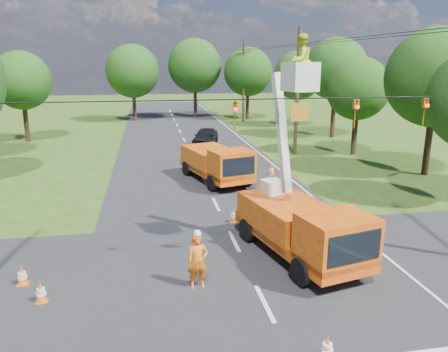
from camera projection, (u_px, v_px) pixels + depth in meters
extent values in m
plane|color=#2E4C16|center=(195.00, 163.00, 32.91)|extent=(140.00, 140.00, 0.00)
cube|color=black|center=(195.00, 163.00, 32.91)|extent=(12.00, 100.00, 0.06)
cube|color=black|center=(250.00, 275.00, 15.78)|extent=(56.00, 10.00, 0.07)
cube|color=silver|center=(267.00, 160.00, 33.84)|extent=(0.12, 90.00, 0.02)
cube|color=orange|center=(298.00, 237.00, 17.14)|extent=(3.86, 6.94, 0.49)
cube|color=orange|center=(336.00, 239.00, 14.83)|extent=(2.77, 2.37, 1.64)
cube|color=black|center=(355.00, 248.00, 13.99)|extent=(2.04, 0.55, 1.04)
cube|color=orange|center=(287.00, 214.00, 17.74)|extent=(3.44, 4.53, 1.09)
cylinder|color=black|center=(302.00, 272.00, 14.93)|extent=(0.57, 1.06, 1.01)
cylinder|color=black|center=(356.00, 260.00, 15.81)|extent=(0.57, 1.06, 1.01)
cylinder|color=black|center=(248.00, 230.00, 18.61)|extent=(0.57, 1.06, 1.01)
cylinder|color=black|center=(294.00, 223.00, 19.49)|extent=(0.57, 1.06, 1.01)
cube|color=silver|center=(273.00, 187.00, 18.59)|extent=(0.99, 0.99, 0.60)
cube|color=silver|center=(282.00, 133.00, 17.44)|extent=(0.64, 1.49, 4.74)
cube|color=silver|center=(300.00, 77.00, 15.85)|extent=(1.25, 1.25, 1.04)
imported|color=#C6E526|center=(301.00, 61.00, 15.70)|extent=(1.15, 1.06, 1.89)
cube|color=orange|center=(215.00, 169.00, 27.90)|extent=(4.06, 6.84, 0.48)
cube|color=orange|center=(232.00, 164.00, 25.68)|extent=(2.78, 2.41, 1.61)
cube|color=black|center=(239.00, 166.00, 24.88)|extent=(1.98, 0.63, 1.02)
cube|color=orange|center=(210.00, 156.00, 28.47)|extent=(3.53, 4.52, 1.07)
cylinder|color=black|center=(212.00, 183.00, 25.72)|extent=(0.60, 1.04, 0.99)
cylinder|color=black|center=(246.00, 179.00, 26.68)|extent=(0.60, 1.04, 0.99)
cylinder|color=black|center=(187.00, 168.00, 29.26)|extent=(0.60, 1.04, 0.99)
cylinder|color=black|center=(217.00, 165.00, 30.22)|extent=(0.60, 1.04, 0.99)
imported|color=orange|center=(198.00, 261.00, 14.66)|extent=(0.73, 0.49, 1.96)
imported|color=black|center=(205.00, 136.00, 39.85)|extent=(3.19, 4.87, 1.54)
cone|color=orange|center=(327.00, 347.00, 11.22)|extent=(0.36, 0.36, 0.70)
cylinder|color=white|center=(328.00, 345.00, 11.21)|extent=(0.26, 0.26, 0.09)
cylinder|color=white|center=(327.00, 350.00, 11.25)|extent=(0.31, 0.31, 0.09)
cone|color=orange|center=(234.00, 215.00, 20.78)|extent=(0.36, 0.36, 0.70)
cube|color=orange|center=(234.00, 222.00, 20.87)|extent=(0.38, 0.38, 0.04)
cylinder|color=white|center=(234.00, 214.00, 20.76)|extent=(0.26, 0.26, 0.09)
cylinder|color=white|center=(234.00, 217.00, 20.80)|extent=(0.31, 0.31, 0.09)
cone|color=orange|center=(261.00, 194.00, 24.02)|extent=(0.36, 0.36, 0.70)
cube|color=orange|center=(261.00, 200.00, 24.11)|extent=(0.38, 0.38, 0.04)
cylinder|color=white|center=(261.00, 193.00, 24.01)|extent=(0.26, 0.26, 0.09)
cylinder|color=white|center=(261.00, 196.00, 24.05)|extent=(0.31, 0.31, 0.09)
cone|color=orange|center=(41.00, 292.00, 13.92)|extent=(0.36, 0.36, 0.70)
cube|color=orange|center=(42.00, 301.00, 14.01)|extent=(0.38, 0.38, 0.04)
cylinder|color=white|center=(41.00, 290.00, 13.91)|extent=(0.26, 0.26, 0.09)
cylinder|color=white|center=(41.00, 294.00, 13.94)|extent=(0.31, 0.31, 0.09)
cone|color=orange|center=(22.00, 275.00, 14.99)|extent=(0.36, 0.36, 0.70)
cube|color=orange|center=(23.00, 284.00, 15.08)|extent=(0.38, 0.38, 0.04)
cylinder|color=white|center=(22.00, 273.00, 14.98)|extent=(0.26, 0.26, 0.09)
cylinder|color=white|center=(22.00, 277.00, 15.02)|extent=(0.31, 0.31, 0.09)
cone|color=orange|center=(272.00, 170.00, 29.38)|extent=(0.36, 0.36, 0.70)
cube|color=orange|center=(272.00, 175.00, 29.47)|extent=(0.38, 0.38, 0.04)
cylinder|color=white|center=(272.00, 169.00, 29.37)|extent=(0.26, 0.26, 0.09)
cylinder|color=white|center=(272.00, 171.00, 29.41)|extent=(0.31, 0.31, 0.09)
cylinder|color=#4C3823|center=(297.00, 93.00, 34.95)|extent=(0.30, 0.30, 10.00)
cube|color=#4C3823|center=(299.00, 43.00, 33.97)|extent=(1.80, 0.12, 0.12)
cylinder|color=#4C3823|center=(244.00, 81.00, 53.98)|extent=(0.30, 0.30, 10.00)
cube|color=#4C3823|center=(244.00, 49.00, 53.01)|extent=(1.80, 0.12, 0.12)
cylinder|color=black|center=(238.00, 99.00, 14.07)|extent=(18.00, 0.04, 0.04)
cube|color=#B87E16|center=(300.00, 112.00, 14.54)|extent=(0.60, 0.05, 0.60)
imported|color=#B87E16|center=(235.00, 117.00, 14.20)|extent=(0.16, 0.20, 1.00)
sphere|color=#FF0C0C|center=(236.00, 109.00, 14.02)|extent=(0.14, 0.14, 0.14)
imported|color=#B87E16|center=(355.00, 114.00, 14.90)|extent=(0.16, 0.20, 1.00)
sphere|color=#FF0C0C|center=(358.00, 107.00, 14.72)|extent=(0.14, 0.14, 0.14)
imported|color=#B87E16|center=(424.00, 112.00, 15.33)|extent=(0.16, 0.20, 1.00)
sphere|color=#FF0C0C|center=(427.00, 106.00, 15.15)|extent=(0.14, 0.14, 0.14)
cylinder|color=#382616|center=(26.00, 120.00, 41.35)|extent=(0.44, 0.44, 4.05)
sphere|color=#103A0F|center=(21.00, 80.00, 40.40)|extent=(5.40, 5.40, 5.40)
cylinder|color=#382616|center=(428.00, 141.00, 29.11)|extent=(0.44, 0.44, 4.58)
sphere|color=#103A0F|center=(436.00, 77.00, 28.04)|extent=(6.40, 6.40, 6.40)
cylinder|color=#382616|center=(355.00, 131.00, 35.58)|extent=(0.44, 0.44, 3.78)
sphere|color=#103A0F|center=(358.00, 89.00, 34.69)|extent=(5.00, 5.00, 5.00)
cylinder|color=#382616|center=(333.00, 114.00, 43.33)|extent=(0.44, 0.44, 4.75)
sphere|color=#103A0F|center=(336.00, 69.00, 42.22)|extent=(6.00, 6.00, 6.00)
cylinder|color=#382616|center=(297.00, 108.00, 50.86)|extent=(0.44, 0.44, 4.14)
sphere|color=#103A0F|center=(298.00, 75.00, 49.89)|extent=(5.60, 5.60, 5.60)
cylinder|color=#382616|center=(134.00, 103.00, 55.31)|extent=(0.44, 0.44, 4.40)
sphere|color=#103A0F|center=(133.00, 71.00, 54.28)|extent=(6.60, 6.60, 6.60)
cylinder|color=#382616|center=(195.00, 99.00, 58.49)|extent=(0.44, 0.44, 4.84)
sphere|color=#103A0F|center=(195.00, 66.00, 57.36)|extent=(7.00, 7.00, 7.00)
cylinder|color=#382616|center=(247.00, 103.00, 56.78)|extent=(0.44, 0.44, 4.31)
sphere|color=#103A0F|center=(248.00, 72.00, 55.78)|extent=(6.20, 6.20, 6.20)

